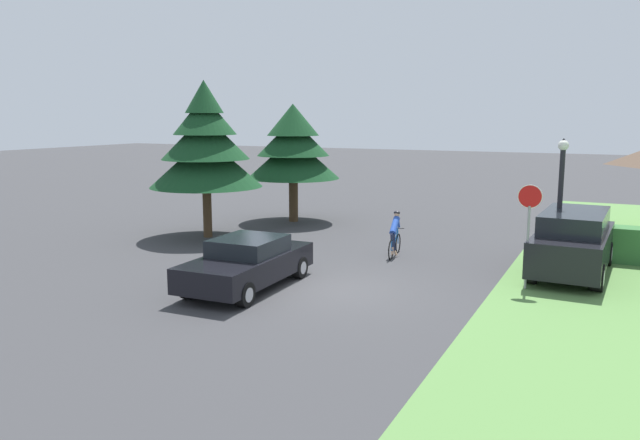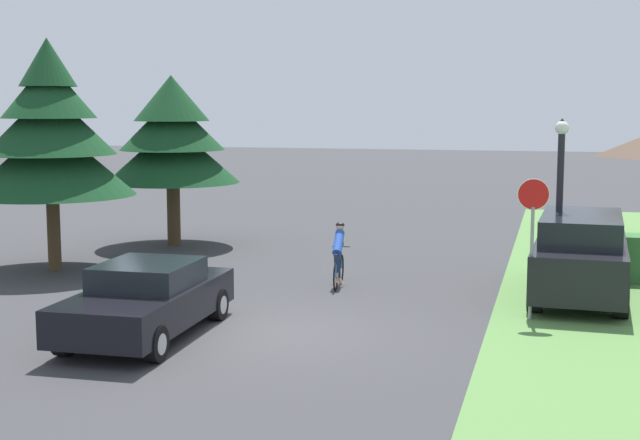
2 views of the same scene
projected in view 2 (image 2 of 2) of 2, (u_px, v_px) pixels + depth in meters
The scene contains 8 objects.
ground_plane at pixel (270, 333), 17.04m from camera, with size 140.00×140.00×0.00m, color #38383A.
sedan_left_lane at pixel (147, 300), 16.72m from camera, with size 2.05×4.56×1.40m.
cyclist at pixel (339, 256), 21.37m from camera, with size 0.44×1.79×1.53m.
parked_suv_right at pixel (580, 256), 19.98m from camera, with size 2.19×5.06×1.90m.
stop_sign at pixel (533, 223), 17.86m from camera, with size 0.64×0.07×2.88m.
street_lamp at pixel (560, 188), 20.57m from camera, with size 0.32×0.32×4.03m.
conifer_tall_near at pixel (50, 135), 23.07m from camera, with size 4.34×4.34×6.05m.
conifer_tall_far at pixel (172, 137), 27.30m from camera, with size 4.12×4.12×5.23m.
Camera 2 is at (5.21, -15.81, 4.34)m, focal length 50.00 mm.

